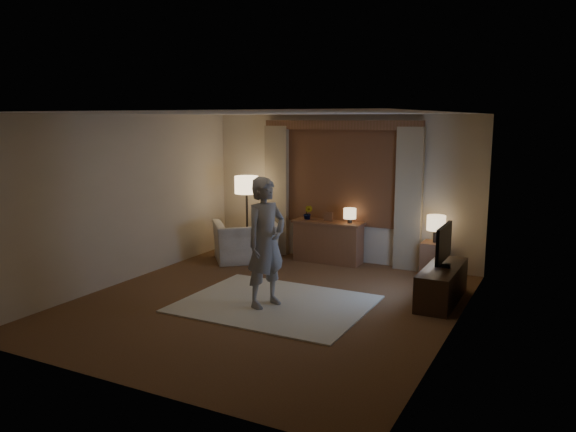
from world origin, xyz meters
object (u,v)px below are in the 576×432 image
Objects in this scene: armchair at (246,241)px; side_table at (434,259)px; sideboard at (328,243)px; tv_stand at (442,284)px; person at (266,242)px.

armchair reaches higher than side_table.
sideboard is 1.10× the size of armchair.
tv_stand is (3.64, -0.70, -0.10)m from armchair.
person reaches higher than sideboard.
sideboard is 2.64m from tv_stand.
sideboard is 2.68m from person.
person is at bearing -85.47° from sideboard.
armchair is 3.70m from tv_stand.
tv_stand is at bearing -72.89° from side_table.
armchair is at bearing 169.05° from tv_stand.
tv_stand is 0.80× the size of person.
person is (1.56, -2.01, 0.54)m from armchair.
armchair is 0.78× the size of tv_stand.
side_table is at bearing 149.40° from armchair.
armchair reaches higher than sideboard.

